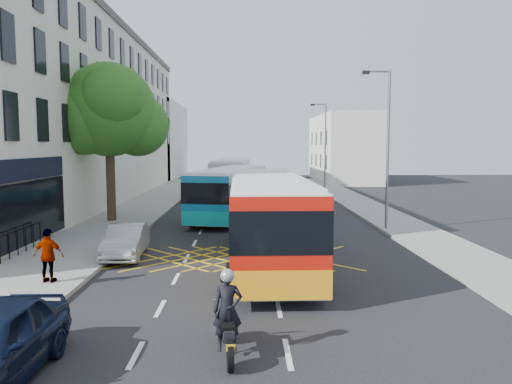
{
  "coord_description": "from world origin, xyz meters",
  "views": [
    {
      "loc": [
        -0.88,
        -13.14,
        4.4
      ],
      "look_at": [
        -0.41,
        10.15,
        2.2
      ],
      "focal_mm": 35.0,
      "sensor_mm": 36.0,
      "label": 1
    }
  ],
  "objects_px": {
    "lamp_far": "(324,143)",
    "pedestrian_far": "(48,255)",
    "bus_mid": "(230,192)",
    "motorbike": "(228,315)",
    "distant_car_grey": "(249,181)",
    "parked_car_silver": "(126,241)",
    "bus_near": "(268,218)",
    "street_tree": "(108,111)",
    "lamp_near": "(386,141)",
    "bus_far": "(232,177)",
    "distant_car_dark": "(280,175)",
    "distant_car_silver": "(293,184)",
    "red_hatchback": "(314,203)"
  },
  "relations": [
    {
      "from": "lamp_far",
      "to": "pedestrian_far",
      "type": "bearing_deg",
      "value": -113.85
    },
    {
      "from": "bus_mid",
      "to": "motorbike",
      "type": "bearing_deg",
      "value": -76.38
    },
    {
      "from": "distant_car_grey",
      "to": "parked_car_silver",
      "type": "bearing_deg",
      "value": -100.76
    },
    {
      "from": "bus_near",
      "to": "bus_mid",
      "type": "distance_m",
      "value": 11.73
    },
    {
      "from": "street_tree",
      "to": "lamp_near",
      "type": "distance_m",
      "value": 15.1
    },
    {
      "from": "distant_car_grey",
      "to": "bus_near",
      "type": "bearing_deg",
      "value": -90.98
    },
    {
      "from": "bus_far",
      "to": "street_tree",
      "type": "bearing_deg",
      "value": -112.75
    },
    {
      "from": "lamp_near",
      "to": "distant_car_grey",
      "type": "height_order",
      "value": "lamp_near"
    },
    {
      "from": "motorbike",
      "to": "lamp_far",
      "type": "bearing_deg",
      "value": 72.04
    },
    {
      "from": "distant_car_dark",
      "to": "pedestrian_far",
      "type": "relative_size",
      "value": 2.36
    },
    {
      "from": "bus_near",
      "to": "distant_car_silver",
      "type": "bearing_deg",
      "value": 81.86
    },
    {
      "from": "bus_mid",
      "to": "distant_car_grey",
      "type": "height_order",
      "value": "bus_mid"
    },
    {
      "from": "bus_near",
      "to": "red_hatchback",
      "type": "distance_m",
      "value": 14.85
    },
    {
      "from": "lamp_near",
      "to": "distant_car_grey",
      "type": "bearing_deg",
      "value": 104.49
    },
    {
      "from": "parked_car_silver",
      "to": "pedestrian_far",
      "type": "xyz_separation_m",
      "value": [
        -1.4,
        -4.13,
        0.35
      ]
    },
    {
      "from": "bus_near",
      "to": "bus_far",
      "type": "bearing_deg",
      "value": 94.01
    },
    {
      "from": "bus_mid",
      "to": "motorbike",
      "type": "distance_m",
      "value": 19.86
    },
    {
      "from": "street_tree",
      "to": "bus_near",
      "type": "bearing_deg",
      "value": -49.26
    },
    {
      "from": "red_hatchback",
      "to": "distant_car_dark",
      "type": "relative_size",
      "value": 1.01
    },
    {
      "from": "lamp_near",
      "to": "motorbike",
      "type": "relative_size",
      "value": 3.81
    },
    {
      "from": "lamp_far",
      "to": "distant_car_grey",
      "type": "height_order",
      "value": "lamp_far"
    },
    {
      "from": "bus_mid",
      "to": "parked_car_silver",
      "type": "xyz_separation_m",
      "value": [
        -3.76,
        -10.48,
        -0.95
      ]
    },
    {
      "from": "parked_car_silver",
      "to": "distant_car_grey",
      "type": "relative_size",
      "value": 0.83
    },
    {
      "from": "bus_mid",
      "to": "street_tree",
      "type": "bearing_deg",
      "value": -152.95
    },
    {
      "from": "street_tree",
      "to": "lamp_near",
      "type": "bearing_deg",
      "value": -11.4
    },
    {
      "from": "bus_mid",
      "to": "distant_car_silver",
      "type": "distance_m",
      "value": 18.44
    },
    {
      "from": "bus_near",
      "to": "motorbike",
      "type": "xyz_separation_m",
      "value": [
        -1.2,
        -8.24,
        -0.84
      ]
    },
    {
      "from": "parked_car_silver",
      "to": "street_tree",
      "type": "bearing_deg",
      "value": 105.2
    },
    {
      "from": "bus_near",
      "to": "distant_car_dark",
      "type": "distance_m",
      "value": 44.96
    },
    {
      "from": "distant_car_silver",
      "to": "distant_car_dark",
      "type": "height_order",
      "value": "distant_car_silver"
    },
    {
      "from": "bus_far",
      "to": "parked_car_silver",
      "type": "bearing_deg",
      "value": -96.43
    },
    {
      "from": "street_tree",
      "to": "parked_car_silver",
      "type": "xyz_separation_m",
      "value": [
        2.91,
        -8.68,
        -5.65
      ]
    },
    {
      "from": "distant_car_dark",
      "to": "lamp_far",
      "type": "bearing_deg",
      "value": 93.64
    },
    {
      "from": "motorbike",
      "to": "bus_near",
      "type": "bearing_deg",
      "value": 75.78
    },
    {
      "from": "bus_near",
      "to": "red_hatchback",
      "type": "bearing_deg",
      "value": 74.74
    },
    {
      "from": "lamp_near",
      "to": "distant_car_silver",
      "type": "bearing_deg",
      "value": 96.57
    },
    {
      "from": "bus_near",
      "to": "motorbike",
      "type": "distance_m",
      "value": 8.37
    },
    {
      "from": "bus_mid",
      "to": "pedestrian_far",
      "type": "bearing_deg",
      "value": -97.49
    },
    {
      "from": "bus_far",
      "to": "distant_car_grey",
      "type": "height_order",
      "value": "bus_far"
    },
    {
      "from": "bus_near",
      "to": "bus_mid",
      "type": "bearing_deg",
      "value": 97.73
    },
    {
      "from": "bus_mid",
      "to": "distant_car_silver",
      "type": "bearing_deg",
      "value": 84.74
    },
    {
      "from": "lamp_near",
      "to": "parked_car_silver",
      "type": "xyz_separation_m",
      "value": [
        -11.8,
        -5.71,
        -3.98
      ]
    },
    {
      "from": "lamp_far",
      "to": "pedestrian_far",
      "type": "height_order",
      "value": "lamp_far"
    },
    {
      "from": "bus_near",
      "to": "pedestrian_far",
      "type": "xyz_separation_m",
      "value": [
        -6.93,
        -3.01,
        -0.72
      ]
    },
    {
      "from": "street_tree",
      "to": "distant_car_grey",
      "type": "distance_m",
      "value": 25.32
    },
    {
      "from": "lamp_near",
      "to": "red_hatchback",
      "type": "height_order",
      "value": "lamp_near"
    },
    {
      "from": "street_tree",
      "to": "bus_far",
      "type": "relative_size",
      "value": 0.76
    },
    {
      "from": "lamp_far",
      "to": "red_hatchback",
      "type": "height_order",
      "value": "lamp_far"
    },
    {
      "from": "lamp_near",
      "to": "bus_far",
      "type": "distance_m",
      "value": 18.75
    },
    {
      "from": "bus_far",
      "to": "red_hatchback",
      "type": "height_order",
      "value": "bus_far"
    }
  ]
}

